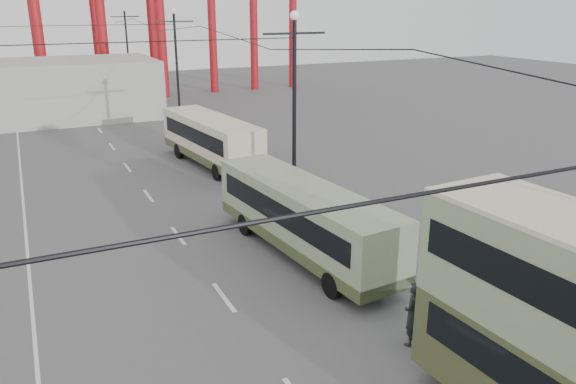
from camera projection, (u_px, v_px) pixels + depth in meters
road_markings at (161, 209)px, 27.67m from camera, size 12.52×120.00×0.01m
lamp_post_mid at (294, 110)px, 27.37m from camera, size 3.20×0.44×9.32m
lamp_post_far at (177, 67)px, 46.20m from camera, size 3.20×0.44×9.32m
lamp_post_distant at (128, 49)px, 65.04m from camera, size 3.20×0.44×9.32m
fairground_shed at (25, 91)px, 48.15m from camera, size 22.00×10.00×5.00m
single_decker_green at (304, 216)px, 22.12m from camera, size 3.37×10.43×2.90m
single_decker_cream at (211, 139)px, 34.70m from camera, size 3.58×9.92×3.02m
pedestrian at (413, 314)px, 16.38m from camera, size 0.87×0.80×2.00m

